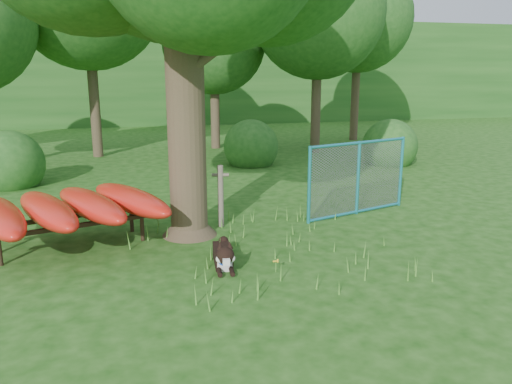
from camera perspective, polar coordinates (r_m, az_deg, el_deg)
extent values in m
plane|color=#16430D|center=(7.68, 0.76, -9.41)|extent=(80.00, 80.00, 0.00)
cylinder|color=#3D3121|center=(9.08, -8.10, 11.46)|extent=(0.82, 0.82, 5.37)
cone|color=#3D3121|center=(9.48, -7.62, -3.30)|extent=(1.23, 1.23, 0.54)
cylinder|color=#3D3121|center=(9.04, -4.03, 16.32)|extent=(1.53, 0.39, 1.14)
cylinder|color=#3D3121|center=(9.40, -11.64, 18.60)|extent=(1.05, 0.98, 1.10)
cylinder|color=#625749|center=(9.83, -4.06, -0.48)|extent=(0.14, 0.14, 1.24)
cylinder|color=#625749|center=(9.74, -4.10, 1.96)|extent=(0.34, 0.13, 0.07)
cylinder|color=black|center=(8.92, -27.25, -6.13)|extent=(0.09, 0.09, 0.45)
cylinder|color=black|center=(9.31, -12.87, -4.13)|extent=(0.09, 0.09, 0.45)
cylinder|color=black|center=(9.89, -14.03, -3.16)|extent=(0.09, 0.09, 0.45)
cube|color=black|center=(8.97, -20.02, -3.68)|extent=(2.59, 0.85, 0.07)
cube|color=black|center=(9.57, -20.77, -2.70)|extent=(2.59, 0.85, 0.07)
ellipsoid|color=red|center=(9.09, -27.18, -2.52)|extent=(1.55, 2.73, 0.43)
ellipsoid|color=red|center=(9.15, -22.73, -1.96)|extent=(1.62, 2.72, 0.43)
ellipsoid|color=red|center=(9.27, -18.37, -1.40)|extent=(1.70, 2.70, 0.43)
ellipsoid|color=red|center=(9.44, -14.15, -0.85)|extent=(1.78, 2.68, 0.43)
cube|color=black|center=(8.10, -3.84, -7.25)|extent=(0.34, 0.76, 0.25)
cube|color=white|center=(7.81, -3.63, -8.14)|extent=(0.24, 0.17, 0.23)
sphere|color=black|center=(7.56, -3.52, -7.26)|extent=(0.27, 0.27, 0.27)
cube|color=white|center=(7.46, -3.42, -7.90)|extent=(0.12, 0.16, 0.09)
sphere|color=white|center=(7.55, -4.14, -7.64)|extent=(0.13, 0.13, 0.13)
sphere|color=white|center=(7.56, -2.86, -7.58)|extent=(0.13, 0.13, 0.13)
cone|color=black|center=(7.54, -4.12, -6.13)|extent=(0.12, 0.14, 0.13)
cone|color=black|center=(7.56, -3.01, -6.08)|extent=(0.11, 0.12, 0.13)
cylinder|color=black|center=(7.68, -4.22, -9.04)|extent=(0.10, 0.32, 0.07)
cylinder|color=black|center=(7.70, -2.81, -8.97)|extent=(0.10, 0.32, 0.07)
sphere|color=black|center=(8.44, -3.73, -5.62)|extent=(0.17, 0.17, 0.17)
torus|color=blue|center=(7.66, -3.57, -7.48)|extent=(0.27, 0.10, 0.26)
cylinder|color=teal|center=(10.02, 6.11, 0.76)|extent=(0.09, 0.09, 1.59)
cylinder|color=teal|center=(10.87, 11.58, 1.58)|extent=(0.09, 0.09, 1.59)
cylinder|color=teal|center=(11.81, 16.22, 2.26)|extent=(0.09, 0.09, 1.59)
cylinder|color=teal|center=(10.74, 11.77, 5.53)|extent=(2.53, 0.88, 0.06)
cylinder|color=teal|center=(11.05, 11.40, -2.22)|extent=(2.53, 0.88, 0.06)
plane|color=gray|center=(10.87, 11.58, 1.58)|extent=(2.51, 0.82, 2.64)
cylinder|color=#51922F|center=(7.75, 2.29, -8.52)|extent=(0.01, 0.01, 0.18)
sphere|color=yellow|center=(7.72, 2.30, -7.91)|extent=(0.03, 0.03, 0.03)
sphere|color=yellow|center=(7.74, 2.50, -7.78)|extent=(0.03, 0.03, 0.03)
sphere|color=yellow|center=(7.73, 2.04, -7.93)|extent=(0.03, 0.03, 0.03)
sphere|color=yellow|center=(7.70, 2.49, -7.97)|extent=(0.03, 0.03, 0.03)
sphere|color=yellow|center=(7.69, 2.22, -7.91)|extent=(0.03, 0.03, 0.03)
cylinder|color=#3D3121|center=(18.87, -18.13, 11.78)|extent=(0.36, 0.36, 5.25)
cylinder|color=#3D3121|center=(20.14, -4.73, 10.46)|extent=(0.36, 0.36, 3.85)
sphere|color=#1D501A|center=(20.14, -4.85, 16.72)|extent=(4.00, 4.00, 4.00)
cylinder|color=#3D3121|center=(19.11, 6.91, 11.61)|extent=(0.36, 0.36, 4.76)
sphere|color=#1D501A|center=(19.21, 7.15, 19.74)|extent=(4.80, 4.80, 4.80)
cylinder|color=#3D3121|center=(23.04, 11.32, 11.94)|extent=(0.36, 0.36, 4.90)
sphere|color=#1D501A|center=(23.15, 11.66, 18.88)|extent=(4.60, 4.60, 4.60)
sphere|color=#1D501A|center=(14.98, -26.08, 0.62)|extent=(1.80, 1.80, 1.80)
sphere|color=#1D501A|center=(17.27, 14.92, 3.11)|extent=(1.80, 1.80, 1.80)
sphere|color=#1D501A|center=(16.56, -0.58, 3.13)|extent=(1.80, 1.80, 1.80)
cube|color=#1D501A|center=(34.88, -11.49, 13.30)|extent=(80.00, 12.00, 6.00)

